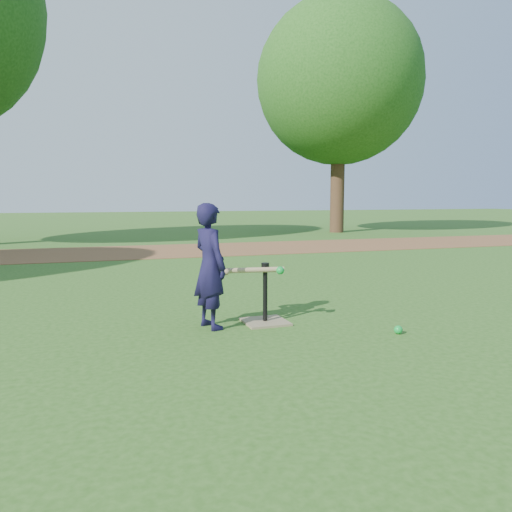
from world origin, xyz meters
name	(u,v)px	position (x,y,z in m)	size (l,w,h in m)	color
ground	(302,331)	(0.00, 0.00, 0.00)	(80.00, 80.00, 0.00)	#285116
dirt_strip	(177,250)	(0.00, 7.50, 0.01)	(24.00, 3.00, 0.01)	brown
child	(210,266)	(-0.81, 0.38, 0.61)	(0.44, 0.29, 1.22)	black
wiffle_ball_ground	(398,330)	(0.81, -0.38, 0.04)	(0.08, 0.08, 0.08)	#0D9932
batting_tee	(265,312)	(-0.24, 0.39, 0.11)	(0.44, 0.44, 0.61)	#867555
swing_action	(257,270)	(-0.34, 0.35, 0.55)	(0.63, 0.18, 0.08)	tan
tree_right	(339,82)	(6.50, 12.00, 5.29)	(5.80, 5.80, 8.21)	#382316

